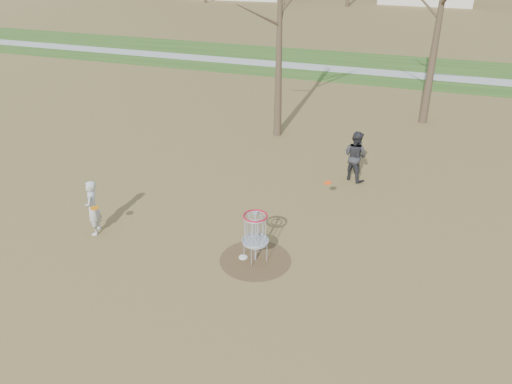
% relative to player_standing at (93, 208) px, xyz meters
% --- Properties ---
extents(ground, '(160.00, 160.00, 0.00)m').
position_rel_player_standing_xyz_m(ground, '(4.53, 0.20, -0.78)').
color(ground, brown).
rests_on(ground, ground).
extents(green_band, '(160.00, 8.00, 0.01)m').
position_rel_player_standing_xyz_m(green_band, '(4.53, 21.20, -0.77)').
color(green_band, '#2D5119').
rests_on(green_band, ground).
extents(footpath, '(160.00, 1.50, 0.01)m').
position_rel_player_standing_xyz_m(footpath, '(4.53, 20.20, -0.76)').
color(footpath, '#9E9E99').
rests_on(footpath, green_band).
extents(dirt_circle, '(1.80, 1.80, 0.01)m').
position_rel_player_standing_xyz_m(dirt_circle, '(4.53, 0.20, -0.77)').
color(dirt_circle, '#47331E').
rests_on(dirt_circle, ground).
extents(player_standing, '(0.56, 0.66, 1.55)m').
position_rel_player_standing_xyz_m(player_standing, '(0.00, 0.00, 0.00)').
color(player_standing, '#BCBCBC').
rests_on(player_standing, ground).
extents(player_throwing, '(1.02, 0.94, 1.68)m').
position_rel_player_standing_xyz_m(player_throwing, '(6.10, 5.61, 0.06)').
color(player_throwing, '#2C2C30').
rests_on(player_throwing, ground).
extents(disc_grounded, '(0.22, 0.22, 0.02)m').
position_rel_player_standing_xyz_m(disc_grounded, '(4.21, 0.18, -0.76)').
color(disc_grounded, white).
rests_on(disc_grounded, dirt_circle).
extents(discs_in_play, '(5.55, 4.07, 0.27)m').
position_rel_player_standing_xyz_m(discs_in_play, '(3.09, 1.72, 0.09)').
color(discs_in_play, '#FD460D').
rests_on(discs_in_play, ground).
extents(disc_golf_basket, '(0.64, 0.64, 1.35)m').
position_rel_player_standing_xyz_m(disc_golf_basket, '(4.53, 0.20, 0.14)').
color(disc_golf_basket, '#9EA3AD').
rests_on(disc_golf_basket, ground).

